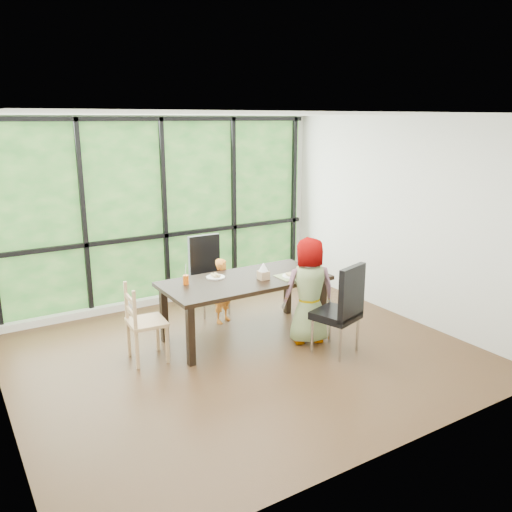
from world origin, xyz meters
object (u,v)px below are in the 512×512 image
dining_table (245,308)px  orange_cup (186,280)px  chair_end_beech (147,322)px  tissue_box (263,275)px  child_toddler (223,290)px  plate_near (292,276)px  chair_window_leather (210,276)px  white_mug (303,263)px  chair_interior_leather (336,308)px  green_cup (314,269)px  child_older (311,290)px  plate_far (216,277)px

dining_table → orange_cup: size_ratio=18.37×
chair_end_beech → tissue_box: size_ratio=7.47×
chair_end_beech → orange_cup: bearing=-68.4°
child_toddler → tissue_box: size_ratio=7.27×
orange_cup → chair_end_beech: bearing=-162.7°
child_toddler → plate_near: 1.03m
chair_window_leather → white_mug: bearing=-42.0°
chair_end_beech → child_toddler: bearing=-61.7°
tissue_box → chair_interior_leather: bearing=-60.7°
orange_cup → plate_near: bearing=-18.9°
plate_near → tissue_box: size_ratio=2.10×
plate_near → white_mug: (0.40, 0.31, 0.03)m
child_toddler → green_cup: green_cup is taller
orange_cup → child_older: bearing=-29.2°
chair_end_beech → plate_near: (1.82, -0.25, 0.31)m
chair_interior_leather → orange_cup: size_ratio=9.72×
child_older → plate_near: bearing=-60.1°
white_mug → tissue_box: bearing=-165.1°
child_toddler → child_older: child_older is taller
dining_table → green_cup: (0.85, -0.28, 0.44)m
orange_cup → green_cup: bearing=-16.8°
chair_window_leather → child_older: (0.59, -1.51, 0.11)m
chair_interior_leather → chair_end_beech: 2.16m
green_cup → tissue_box: (-0.66, 0.15, -0.01)m
dining_table → plate_near: size_ratio=8.05×
plate_far → tissue_box: bearing=-38.0°
chair_window_leather → plate_far: size_ratio=4.66×
chair_window_leather → orange_cup: size_ratio=9.72×
dining_table → orange_cup: bearing=164.9°
chair_end_beech → tissue_box: chair_end_beech is taller
child_older → tissue_box: size_ratio=10.82×
child_toddler → tissue_box: (0.19, -0.71, 0.36)m
orange_cup → tissue_box: orange_cup is taller
plate_far → tissue_box: 0.60m
chair_end_beech → tissue_box: (1.46, -0.14, 0.35)m
chair_interior_leather → child_toddler: (-0.65, 1.53, -0.10)m
chair_interior_leather → plate_near: size_ratio=4.26×
child_toddler → child_older: (0.60, -1.12, 0.21)m
dining_table → orange_cup: (-0.70, 0.19, 0.43)m
child_toddler → orange_cup: 0.88m
dining_table → child_toddler: bearing=90.0°
dining_table → child_older: bearing=-41.8°
child_older → green_cup: 0.39m
plate_near → child_older: bearing=-79.5°
dining_table → chair_end_beech: (-1.27, 0.01, 0.08)m
dining_table → chair_window_leather: size_ratio=1.89×
chair_window_leather → plate_far: 0.82m
orange_cup → child_toddler: bearing=29.0°
chair_window_leather → plate_near: 1.33m
dining_table → chair_end_beech: 1.28m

